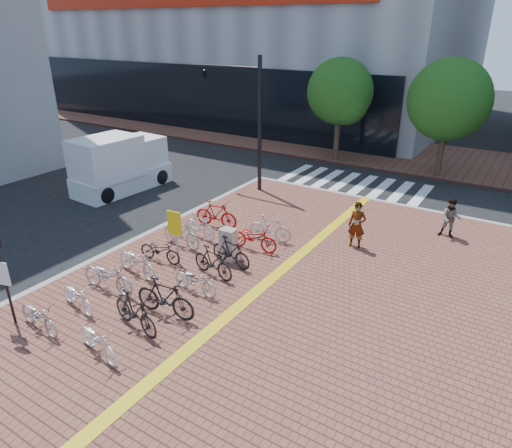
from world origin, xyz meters
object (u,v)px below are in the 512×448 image
Objects in this scene: bike_5 at (181,233)px; bike_13 at (231,252)px; box_truck at (119,164)px; bike_4 at (160,250)px; bike_11 at (195,280)px; bike_6 at (200,226)px; bike_8 at (98,340)px; bike_1 at (77,296)px; bike_2 at (108,276)px; bike_12 at (213,262)px; utility_box at (228,245)px; pedestrian_a at (357,225)px; traffic_light_pole at (234,97)px; bike_7 at (216,214)px; bike_10 at (165,297)px; pedestrian_b at (451,218)px; bike_3 at (137,261)px; bike_15 at (270,228)px; bike_9 at (135,312)px; bike_14 at (253,237)px; yellow_sign at (175,228)px; notice_sign at (1,268)px; bike_0 at (39,316)px.

bike_5 is 2.39m from bike_13.
box_truck is at bearing 75.84° from bike_13.
bike_4 is 1.01× the size of bike_11.
bike_6 is 0.98× the size of bike_13.
bike_8 reaches higher than bike_4.
box_truck reaches higher than bike_1.
bike_2 and bike_12 have the same top height.
bike_11 is at bearing -117.92° from bike_4.
utility_box reaches higher than bike_12.
pedestrian_a is 0.27× the size of traffic_light_pole.
bike_4 is 2.50m from bike_11.
bike_7 is 6.26m from bike_10.
bike_5 is 10.28m from pedestrian_b.
bike_1 is 4.19m from bike_12.
utility_box is (1.94, 2.42, 0.10)m from bike_3.
bike_15 is 1.44× the size of utility_box.
bike_10 is (0.22, 0.92, 0.02)m from bike_9.
bike_14 is at bearing -119.40° from bike_7.
yellow_sign reaches higher than bike_12.
bike_5 is 3.33m from bike_15.
bike_7 is at bearing -2.90° from bike_2.
bike_3 is 4.52m from bike_7.
bike_12 is (2.31, -3.25, -0.04)m from bike_7.
bike_10 is 3.39m from bike_13.
bike_1 is at bearing -131.86° from pedestrian_a.
pedestrian_a reaches higher than bike_3.
notice_sign reaches higher than box_truck.
bike_2 is 3.10m from bike_8.
bike_15 reaches higher than bike_14.
bike_0 is at bearing 156.72° from bike_14.
bike_15 is 3.22m from pedestrian_a.
bike_0 is 2.37m from bike_2.
bike_8 is (2.16, -2.21, -0.07)m from bike_2.
bike_10 is at bearing 170.52° from bike_15.
traffic_light_pole is at bearing 111.62° from yellow_sign.
bike_3 is (-0.01, 2.34, 0.07)m from bike_1.
bike_8 is 5.82m from utility_box.
box_truck is (-7.26, 8.29, 0.76)m from bike_1.
bike_0 is 0.27× the size of traffic_light_pole.
bike_2 is 0.31× the size of traffic_light_pole.
bike_8 is at bearing 173.44° from bike_14.
bike_5 is 0.66× the size of notice_sign.
bike_12 is 0.99× the size of pedestrian_a.
bike_9 reaches higher than bike_5.
utility_box is (1.93, 4.77, 0.17)m from bike_1.
pedestrian_a is 0.89× the size of yellow_sign.
bike_12 reaches higher than bike_14.
box_truck reaches higher than utility_box.
bike_10 reaches higher than bike_1.
box_truck is (-9.55, 5.78, 0.75)m from bike_11.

